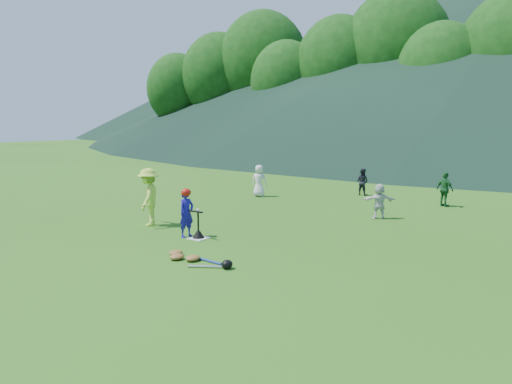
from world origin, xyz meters
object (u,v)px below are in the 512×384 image
home_plate (198,238)px  batting_tee (198,234)px  batter_child (186,213)px  fielder_d (379,201)px  adult_coach (149,197)px  fielder_b (362,182)px  equipment_pile (192,258)px  fielder_c (445,189)px  fielder_a (259,181)px

home_plate → batting_tee: bearing=0.0°
batter_child → fielder_d: bearing=-26.3°
home_plate → adult_coach: 2.38m
adult_coach → fielder_d: size_ratio=1.52×
fielder_b → batting_tee: fielder_b is taller
home_plate → equipment_pile: (1.28, -1.60, 0.06)m
home_plate → fielder_c: fielder_c is taller
home_plate → fielder_a: fielder_a is taller
fielder_c → adult_coach: bearing=82.2°
home_plate → adult_coach: bearing=170.3°
adult_coach → batting_tee: adult_coach is taller
fielder_c → fielder_a: bearing=44.3°
home_plate → fielder_a: 7.25m
home_plate → adult_coach: (-2.21, 0.38, 0.81)m
fielder_c → fielder_d: fielder_c is taller
fielder_b → fielder_d: bearing=123.5°
fielder_c → equipment_pile: bearing=104.7°
fielder_b → fielder_a: bearing=44.8°
fielder_a → fielder_d: 5.74m
home_plate → equipment_pile: equipment_pile is taller
fielder_a → fielder_d: size_ratio=1.16×
fielder_a → fielder_b: size_ratio=1.16×
batter_child → batting_tee: batter_child is taller
batting_tee → equipment_pile: batting_tee is taller
batter_child → batting_tee: 0.61m
batter_child → fielder_c: size_ratio=1.02×
home_plate → batter_child: size_ratio=0.37×
batting_tee → equipment_pile: (1.28, -1.60, -0.06)m
fielder_c → equipment_pile: 10.43m
fielder_b → equipment_pile: (0.98, -10.96, -0.47)m
adult_coach → batter_child: bearing=44.1°
fielder_c → batting_tee: size_ratio=1.77×
home_plate → fielder_d: fielder_d is taller
adult_coach → equipment_pile: 4.08m
home_plate → fielder_d: bearing=62.2°
batting_tee → fielder_c: bearing=66.4°
batter_child → fielder_b: (0.68, 9.39, -0.08)m
home_plate → fielder_b: fielder_b is taller
fielder_a → fielder_b: bearing=-155.7°
home_plate → equipment_pile: bearing=-51.4°
adult_coach → fielder_a: (-0.62, 6.27, -0.20)m
batter_child → fielder_a: 7.11m
adult_coach → batting_tee: 2.34m
fielder_d → equipment_pile: bearing=44.4°
batter_child → fielder_d: (3.08, 5.16, -0.08)m
fielder_a → fielder_c: fielder_a is taller
fielder_c → batting_tee: fielder_c is taller
fielder_d → equipment_pile: 6.90m
fielder_b → batting_tee: (-0.30, -9.36, -0.41)m
fielder_d → equipment_pile: fielder_d is taller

